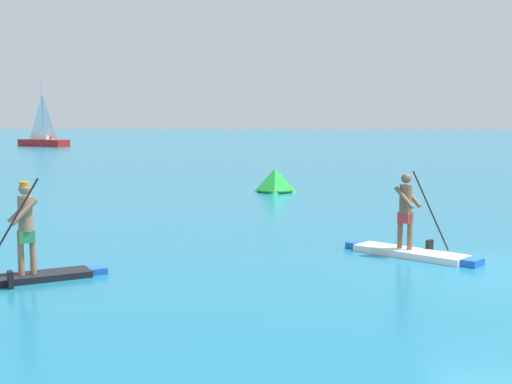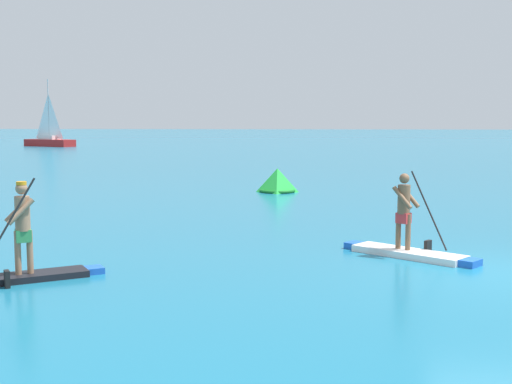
{
  "view_description": "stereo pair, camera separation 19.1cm",
  "coord_description": "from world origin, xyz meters",
  "px_view_note": "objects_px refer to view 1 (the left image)",
  "views": [
    {
      "loc": [
        -3.62,
        -12.56,
        2.83
      ],
      "look_at": [
        -5.14,
        5.49,
        0.9
      ],
      "focal_mm": 46.93,
      "sensor_mm": 36.0,
      "label": 1
    },
    {
      "loc": [
        -3.43,
        -12.54,
        2.83
      ],
      "look_at": [
        -5.14,
        5.49,
        0.9
      ],
      "focal_mm": 46.93,
      "sensor_mm": 36.0,
      "label": 2
    }
  ],
  "objects_px": {
    "paddleboarder_mid_center": "(410,241)",
    "race_marker_buoy": "(275,182)",
    "sailboat_left_horizon": "(43,139)",
    "paddleboarder_near_left": "(19,261)"
  },
  "relations": [
    {
      "from": "paddleboarder_near_left",
      "to": "sailboat_left_horizon",
      "type": "bearing_deg",
      "value": -101.35
    },
    {
      "from": "sailboat_left_horizon",
      "to": "paddleboarder_near_left",
      "type": "bearing_deg",
      "value": 138.3
    },
    {
      "from": "paddleboarder_mid_center",
      "to": "race_marker_buoy",
      "type": "bearing_deg",
      "value": 143.5
    },
    {
      "from": "race_marker_buoy",
      "to": "paddleboarder_near_left",
      "type": "bearing_deg",
      "value": -103.32
    },
    {
      "from": "paddleboarder_mid_center",
      "to": "sailboat_left_horizon",
      "type": "bearing_deg",
      "value": 156.44
    },
    {
      "from": "race_marker_buoy",
      "to": "paddleboarder_mid_center",
      "type": "bearing_deg",
      "value": -74.27
    },
    {
      "from": "paddleboarder_near_left",
      "to": "sailboat_left_horizon",
      "type": "height_order",
      "value": "sailboat_left_horizon"
    },
    {
      "from": "paddleboarder_near_left",
      "to": "paddleboarder_mid_center",
      "type": "xyz_separation_m",
      "value": [
        7.18,
        2.88,
        -0.04
      ]
    },
    {
      "from": "paddleboarder_near_left",
      "to": "sailboat_left_horizon",
      "type": "relative_size",
      "value": 0.38
    },
    {
      "from": "race_marker_buoy",
      "to": "sailboat_left_horizon",
      "type": "height_order",
      "value": "sailboat_left_horizon"
    }
  ]
}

